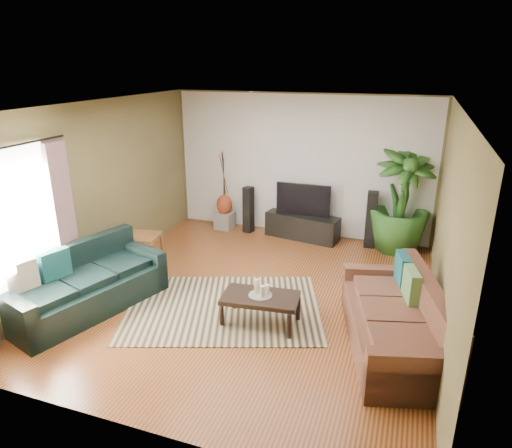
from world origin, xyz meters
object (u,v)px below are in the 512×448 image
at_px(vase, 224,205).
at_px(pedestal, 225,220).
at_px(coffee_table, 260,309).
at_px(side_table, 144,250).
at_px(sofa_right, 394,316).
at_px(television, 303,200).
at_px(potted_plant, 401,201).
at_px(tv_stand, 302,226).
at_px(sofa_left, 85,281).
at_px(speaker_right, 371,220).
at_px(speaker_left, 248,210).

bearing_deg(vase, pedestal, 0.00).
xyz_separation_m(coffee_table, side_table, (-2.40, 1.04, 0.07)).
distance_m(sofa_right, coffee_table, 1.66).
bearing_deg(side_table, television, 44.01).
bearing_deg(side_table, coffee_table, -23.40).
bearing_deg(potted_plant, television, 179.79).
relative_size(tv_stand, potted_plant, 0.76).
distance_m(television, vase, 1.64).
relative_size(sofa_left, sofa_right, 1.02).
height_order(tv_stand, vase, vase).
bearing_deg(sofa_right, sofa_left, -98.81).
bearing_deg(potted_plant, coffee_table, -116.14).
bearing_deg(side_table, speaker_right, 31.38).
xyz_separation_m(sofa_right, coffee_table, (-1.64, -0.02, -0.23)).
height_order(sofa_right, side_table, sofa_right).
bearing_deg(sofa_left, pedestal, 9.24).
relative_size(potted_plant, pedestal, 5.40).
xyz_separation_m(sofa_right, potted_plant, (-0.11, 3.11, 0.50)).
xyz_separation_m(speaker_right, pedestal, (-2.89, 0.00, -0.35)).
bearing_deg(speaker_right, sofa_left, -137.14).
bearing_deg(speaker_left, sofa_left, -94.40).
xyz_separation_m(television, side_table, (-2.18, -2.10, -0.50)).
distance_m(television, speaker_right, 1.30).
relative_size(sofa_right, coffee_table, 2.14).
bearing_deg(tv_stand, speaker_left, -169.25).
bearing_deg(sofa_left, speaker_right, -26.06).
height_order(pedestal, vase, vase).
relative_size(sofa_left, vase, 4.89).
height_order(tv_stand, pedestal, tv_stand).
distance_m(potted_plant, pedestal, 3.46).
relative_size(speaker_left, speaker_right, 0.89).
relative_size(television, side_table, 1.90).
bearing_deg(vase, tv_stand, 0.00).
xyz_separation_m(television, potted_plant, (1.76, -0.01, 0.15)).
bearing_deg(speaker_right, coffee_table, -111.94).
xyz_separation_m(sofa_right, speaker_left, (-2.96, 3.10, 0.04)).
xyz_separation_m(speaker_left, speaker_right, (2.37, 0.02, 0.06)).
bearing_deg(vase, side_table, -104.85).
bearing_deg(vase, speaker_right, 0.00).
relative_size(speaker_left, vase, 2.12).
relative_size(tv_stand, speaker_left, 1.52).
bearing_deg(television, sofa_right, -59.12).
height_order(television, pedestal, television).
xyz_separation_m(sofa_right, tv_stand, (-1.87, 3.12, -0.19)).
height_order(potted_plant, side_table, potted_plant).
height_order(coffee_table, vase, vase).
bearing_deg(television, speaker_right, 0.00).
xyz_separation_m(potted_plant, pedestal, (-3.38, 0.01, -0.75)).
bearing_deg(sofa_left, vase, 9.24).
distance_m(speaker_left, speaker_right, 2.37).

